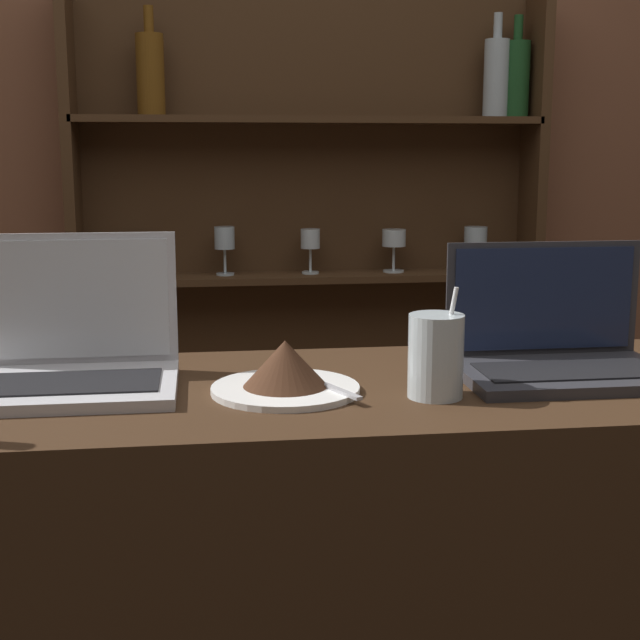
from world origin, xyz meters
TOP-DOWN VIEW (x-y plane):
  - back_wall at (0.00, 1.65)m, footprint 7.00×0.06m
  - back_shelf at (0.09, 1.57)m, footprint 1.38×0.18m
  - laptop_near at (-0.45, 0.31)m, footprint 0.34×0.25m
  - laptop_far at (0.34, 0.28)m, footprint 0.34×0.23m
  - cake_plate at (-0.12, 0.23)m, footprint 0.23×0.23m
  - water_glass at (0.10, 0.17)m, footprint 0.08×0.08m

SIDE VIEW (x-z plane):
  - back_shelf at x=0.09m, z-range 0.05..1.88m
  - cake_plate at x=-0.12m, z-range 1.01..1.09m
  - laptop_far at x=0.34m, z-range 0.95..1.16m
  - laptop_near at x=-0.45m, z-range 0.94..1.18m
  - water_glass at x=0.10m, z-range 0.99..1.16m
  - back_wall at x=0.00m, z-range 0.00..2.70m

